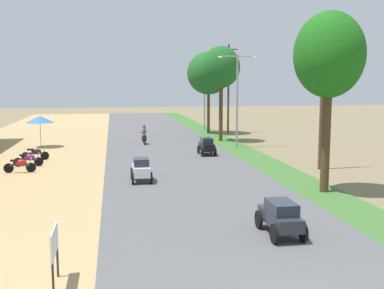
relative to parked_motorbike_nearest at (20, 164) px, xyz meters
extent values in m
cylinder|color=black|center=(0.59, 0.00, -0.21)|extent=(0.56, 0.06, 0.56)
cylinder|color=black|center=(-0.65, 0.00, -0.21)|extent=(0.56, 0.06, 0.56)
cube|color=#333338|center=(-0.03, 0.00, -0.03)|extent=(1.12, 0.12, 0.12)
ellipsoid|color=red|center=(0.05, 0.00, 0.11)|extent=(0.64, 0.28, 0.32)
cube|color=black|center=(-0.31, 0.00, 0.23)|extent=(0.44, 0.20, 0.10)
cylinder|color=#A5A8AD|center=(0.53, 0.00, 0.06)|extent=(0.26, 0.05, 0.68)
cylinder|color=black|center=(0.47, 0.00, 0.43)|extent=(0.04, 0.54, 0.04)
cylinder|color=black|center=(0.72, 2.00, -0.21)|extent=(0.56, 0.06, 0.56)
cylinder|color=black|center=(-0.52, 2.00, -0.21)|extent=(0.56, 0.06, 0.56)
cube|color=#333338|center=(0.10, 2.00, -0.03)|extent=(1.12, 0.12, 0.12)
ellipsoid|color=#8C1E8C|center=(0.18, 2.00, 0.11)|extent=(0.64, 0.28, 0.32)
cube|color=black|center=(-0.18, 2.00, 0.23)|extent=(0.44, 0.20, 0.10)
cylinder|color=#A5A8AD|center=(0.66, 2.00, 0.06)|extent=(0.26, 0.05, 0.68)
cylinder|color=black|center=(0.60, 2.00, 0.43)|extent=(0.04, 0.54, 0.04)
cylinder|color=black|center=(0.77, 4.38, -0.21)|extent=(0.56, 0.06, 0.56)
cylinder|color=black|center=(-0.47, 4.38, -0.21)|extent=(0.56, 0.06, 0.56)
cube|color=#333338|center=(0.15, 4.38, -0.03)|extent=(1.12, 0.12, 0.12)
ellipsoid|color=black|center=(0.23, 4.38, 0.11)|extent=(0.64, 0.28, 0.32)
cube|color=black|center=(-0.13, 4.38, 0.23)|extent=(0.44, 0.20, 0.10)
cylinder|color=#A5A8AD|center=(0.71, 4.38, 0.06)|extent=(0.26, 0.05, 0.68)
cylinder|color=black|center=(0.65, 4.38, 0.43)|extent=(0.04, 0.54, 0.04)
cylinder|color=#262628|center=(3.79, -16.36, -0.09)|extent=(0.06, 0.06, 0.80)
cylinder|color=#262628|center=(3.79, -15.36, -0.09)|extent=(0.06, 0.06, 0.80)
cube|color=white|center=(3.79, -15.86, 0.66)|extent=(0.04, 1.30, 0.70)
cylinder|color=#99999E|center=(-0.41, 10.82, 0.56)|extent=(0.05, 0.05, 2.10)
cone|color=#3372BF|center=(-0.41, 10.82, 1.76)|extent=(2.20, 2.20, 0.55)
cylinder|color=#4C351E|center=(15.23, -7.34, 2.18)|extent=(0.41, 0.41, 5.35)
ellipsoid|color=#1B6317|center=(15.23, -7.34, 5.95)|extent=(3.27, 3.27, 3.97)
cylinder|color=#4C351E|center=(14.75, 12.31, 2.26)|extent=(0.34, 0.34, 5.50)
ellipsoid|color=#1C5A21|center=(14.75, 12.31, 6.01)|extent=(3.30, 3.30, 3.63)
cylinder|color=#4C351E|center=(14.97, 18.74, 1.96)|extent=(0.29, 0.29, 4.91)
ellipsoid|color=#1E5D22|center=(14.97, 18.74, 5.60)|extent=(4.37, 4.37, 4.31)
cylinder|color=gray|center=(15.10, 8.18, 3.18)|extent=(0.16, 0.16, 7.34)
cylinder|color=gray|center=(14.40, 8.18, 6.70)|extent=(1.40, 0.08, 0.08)
ellipsoid|color=silver|center=(13.70, 8.18, 6.63)|extent=(0.36, 0.20, 0.14)
cylinder|color=gray|center=(15.80, 8.18, 6.70)|extent=(1.40, 0.08, 0.08)
ellipsoid|color=silver|center=(16.50, 8.18, 6.63)|extent=(0.36, 0.20, 0.14)
cylinder|color=gray|center=(15.10, 21.51, 3.19)|extent=(0.16, 0.16, 7.36)
cylinder|color=gray|center=(14.40, 21.51, 6.72)|extent=(1.40, 0.08, 0.08)
ellipsoid|color=silver|center=(13.70, 21.51, 6.65)|extent=(0.36, 0.20, 0.14)
cylinder|color=gray|center=(15.80, 21.51, 6.72)|extent=(1.40, 0.08, 0.08)
ellipsoid|color=silver|center=(16.50, 21.51, 6.65)|extent=(0.36, 0.20, 0.14)
cylinder|color=brown|center=(17.02, 18.67, 3.96)|extent=(0.20, 0.20, 9.03)
cube|color=#473323|center=(17.02, 18.67, 7.98)|extent=(1.80, 0.10, 0.10)
cylinder|color=brown|center=(17.64, -1.62, 3.48)|extent=(0.20, 0.20, 8.06)
cube|color=#473323|center=(17.64, -1.62, 7.01)|extent=(1.80, 0.10, 0.10)
cube|color=#282D33|center=(10.88, -13.10, 0.10)|extent=(0.88, 2.25, 0.44)
cube|color=#232B38|center=(10.88, -13.20, 0.52)|extent=(0.81, 1.30, 0.40)
cylinder|color=black|center=(11.38, -13.91, -0.15)|extent=(0.11, 0.64, 0.64)
cylinder|color=black|center=(10.39, -13.91, -0.15)|extent=(0.11, 0.64, 0.64)
cylinder|color=black|center=(11.38, -12.29, -0.15)|extent=(0.11, 0.64, 0.64)
cylinder|color=black|center=(10.39, -12.29, -0.15)|extent=(0.11, 0.64, 0.64)
cube|color=silver|center=(6.74, -3.60, 0.11)|extent=(0.84, 1.95, 0.50)
cube|color=#232B38|center=(6.74, -3.65, 0.56)|extent=(0.77, 1.10, 0.40)
cylinder|color=black|center=(6.27, -2.90, -0.17)|extent=(0.10, 0.60, 0.60)
cylinder|color=black|center=(7.21, -2.90, -0.17)|extent=(0.10, 0.60, 0.60)
cylinder|color=black|center=(6.27, -4.30, -0.17)|extent=(0.10, 0.60, 0.60)
cylinder|color=black|center=(7.21, -4.30, -0.17)|extent=(0.10, 0.60, 0.60)
cube|color=black|center=(11.92, 4.58, 0.11)|extent=(0.84, 1.95, 0.50)
cube|color=#232B38|center=(11.92, 4.63, 0.56)|extent=(0.77, 1.10, 0.40)
cylinder|color=black|center=(12.39, 3.88, -0.17)|extent=(0.10, 0.60, 0.60)
cylinder|color=black|center=(11.45, 3.88, -0.17)|extent=(0.10, 0.60, 0.60)
cylinder|color=black|center=(12.39, 5.28, -0.17)|extent=(0.10, 0.60, 0.60)
cylinder|color=black|center=(11.45, 5.28, -0.17)|extent=(0.10, 0.60, 0.60)
cylinder|color=black|center=(7.89, 11.84, -0.19)|extent=(0.06, 0.56, 0.56)
cylinder|color=black|center=(7.89, 10.60, -0.19)|extent=(0.06, 0.56, 0.56)
cube|color=#333338|center=(7.89, 11.22, -0.01)|extent=(0.12, 1.12, 0.12)
ellipsoid|color=orange|center=(7.89, 11.30, 0.13)|extent=(0.28, 0.64, 0.32)
cube|color=black|center=(7.89, 10.94, 0.25)|extent=(0.20, 0.44, 0.10)
cylinder|color=#A5A8AD|center=(7.89, 11.78, 0.08)|extent=(0.05, 0.26, 0.68)
cylinder|color=black|center=(7.89, 11.72, 0.45)|extent=(0.54, 0.04, 0.04)
ellipsoid|color=#724C8C|center=(7.89, 11.02, 0.65)|extent=(0.36, 0.28, 0.64)
sphere|color=red|center=(7.89, 11.06, 1.05)|extent=(0.28, 0.28, 0.28)
cylinder|color=#2D2D38|center=(7.75, 11.12, 0.01)|extent=(0.12, 0.12, 0.48)
cylinder|color=#2D2D38|center=(8.03, 11.12, 0.01)|extent=(0.12, 0.12, 0.48)
camera|label=1|loc=(5.34, -27.74, 4.71)|focal=43.55mm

